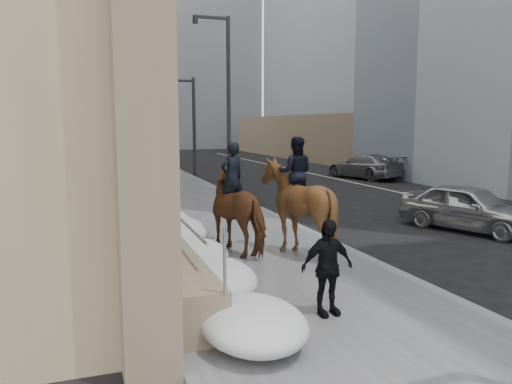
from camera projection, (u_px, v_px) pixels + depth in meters
ground at (289, 295)px, 9.41m from camera, size 140.00×140.00×0.00m
sidewalk at (185, 208)px, 18.76m from camera, size 5.00×80.00×0.12m
curb at (251, 205)px, 19.61m from camera, size 0.24×80.00×0.12m
lane_line at (418, 196)px, 22.19m from camera, size 0.15×70.00×0.01m
limestone_building at (40, 10)px, 25.17m from camera, size 6.10×44.00×18.00m
far_podium at (509, 150)px, 23.55m from camera, size 2.00×80.00×4.00m
bg_building_mid at (138, 41)px, 64.96m from camera, size 30.00×12.00×28.00m
bg_building_far at (61, 78)px, 73.46m from camera, size 24.00×12.00×20.00m
streetlight_mid at (225, 94)px, 22.78m from camera, size 1.71×0.24×8.00m
streetlight_far at (160, 107)px, 41.49m from camera, size 1.71×0.24×8.00m
traffic_signal at (179, 111)px, 30.13m from camera, size 4.10×0.22×6.00m
snow_bank at (153, 207)px, 16.47m from camera, size 1.70×18.10×0.76m
mounted_horse_left at (241, 208)px, 12.13m from camera, size 1.78×2.56×2.65m
mounted_horse_right at (296, 203)px, 11.85m from camera, size 2.52×2.63×2.79m
pedestrian at (327, 267)px, 8.03m from camera, size 0.95×0.44×1.58m
car_silver at (469, 208)px, 15.01m from camera, size 3.00×4.46×1.41m
car_grey at (364, 166)px, 29.42m from camera, size 3.13×5.32×1.45m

